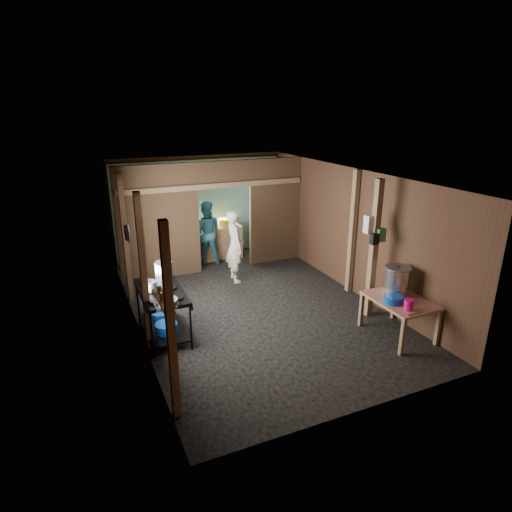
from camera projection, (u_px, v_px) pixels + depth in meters
name	position (u px, v px, depth m)	size (l,w,h in m)	color
floor	(252.00, 305.00, 8.65)	(4.50, 7.00, 0.00)	black
ceiling	(252.00, 175.00, 7.79)	(4.50, 7.00, 0.00)	#3F3D3A
wall_back	(199.00, 206.00, 11.25)	(4.50, 0.00, 2.60)	#462A1B
wall_front	(366.00, 323.00, 5.20)	(4.50, 0.00, 2.60)	#462A1B
wall_left	(131.00, 259.00, 7.37)	(0.00, 7.00, 2.60)	#462A1B
wall_right	(350.00, 230.00, 9.08)	(0.00, 7.00, 2.60)	#462A1B
partition_left	(159.00, 223.00, 9.62)	(1.85, 0.10, 2.60)	#44331C
partition_right	(275.00, 211.00, 10.72)	(1.35, 0.10, 2.60)	#44331C
partition_header	(224.00, 174.00, 9.89)	(1.30, 0.10, 0.60)	#44331C
turquoise_panel	(200.00, 208.00, 11.21)	(4.40, 0.06, 2.50)	#5C9A93
back_counter	(218.00, 242.00, 11.17)	(1.20, 0.50, 0.85)	#9B8159
wall_clock	(208.00, 183.00, 11.06)	(0.20, 0.20, 0.03)	silver
post_left_a	(170.00, 325.00, 5.15)	(0.10, 0.12, 2.60)	#9B8159
post_left_b	(144.00, 274.00, 6.70)	(0.10, 0.12, 2.60)	#9B8159
post_left_c	(126.00, 240.00, 8.43)	(0.10, 0.12, 2.60)	#9B8159
post_right	(352.00, 233.00, 8.88)	(0.10, 0.12, 2.60)	#9B8159
post_free	(374.00, 250.00, 7.81)	(0.12, 0.12, 2.60)	#9B8159
cross_beam	(215.00, 186.00, 9.83)	(4.40, 0.12, 0.12)	#9B8159
pan_lid_big	(128.00, 233.00, 7.61)	(0.34, 0.34, 0.03)	slate
pan_lid_small	(126.00, 233.00, 7.99)	(0.30, 0.30, 0.03)	black
wall_shelf	(163.00, 301.00, 5.56)	(0.14, 0.80, 0.03)	#9B8159
jar_white	(167.00, 304.00, 5.32)	(0.07, 0.07, 0.10)	silver
jar_yellow	(163.00, 296.00, 5.54)	(0.08, 0.08, 0.10)	#BB7810
jar_green	(159.00, 290.00, 5.73)	(0.06, 0.06, 0.10)	#388245
bag_white	(371.00, 224.00, 7.70)	(0.22, 0.15, 0.32)	silver
bag_green	(380.00, 235.00, 7.68)	(0.16, 0.12, 0.24)	#388245
bag_black	(374.00, 239.00, 7.63)	(0.14, 0.10, 0.20)	black
gas_range	(163.00, 313.00, 7.37)	(0.74, 1.44, 0.85)	black
prep_table	(398.00, 317.00, 7.40)	(0.83, 1.14, 0.68)	#AB7757
stove_pot_large	(164.00, 271.00, 7.69)	(0.32, 0.32, 0.32)	silver
stove_pot_med	(150.00, 287.00, 7.15)	(0.23, 0.23, 0.20)	silver
frying_pan	(168.00, 301.00, 6.77)	(0.32, 0.54, 0.07)	slate
blue_tub_front	(166.00, 328.00, 7.25)	(0.38, 0.38, 0.16)	#0F439C
blue_tub_back	(160.00, 316.00, 7.72)	(0.28, 0.28, 0.11)	#0F439C
stock_pot	(397.00, 281.00, 7.44)	(0.45, 0.45, 0.52)	silver
wash_basin	(393.00, 299.00, 7.16)	(0.33, 0.33, 0.12)	#0F439C
pink_bucket	(409.00, 305.00, 6.90)	(0.15, 0.15, 0.18)	#D80C73
knife	(415.00, 314.00, 6.78)	(0.30, 0.04, 0.01)	silver
yellow_tub	(224.00, 222.00, 11.08)	(0.33, 0.33, 0.18)	#BB7810
red_cup	(203.00, 225.00, 10.87)	(0.13, 0.13, 0.15)	red
cook	(235.00, 246.00, 9.59)	(0.60, 0.39, 1.64)	beige
worker_back	(206.00, 232.00, 10.70)	(0.78, 0.61, 1.61)	#2C6C7A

